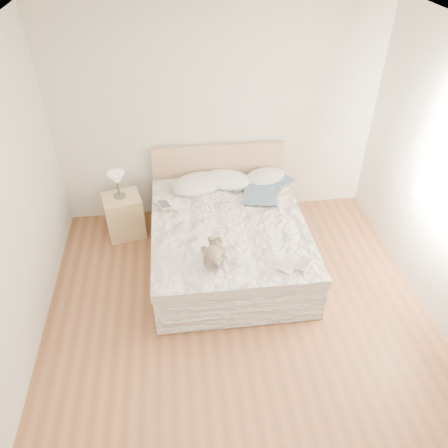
{
  "coord_description": "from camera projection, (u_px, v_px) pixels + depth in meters",
  "views": [
    {
      "loc": [
        -0.52,
        -2.75,
        3.55
      ],
      "look_at": [
        -0.06,
        1.05,
        0.62
      ],
      "focal_mm": 35.0,
      "sensor_mm": 36.0,
      "label": 1
    }
  ],
  "objects": [
    {
      "name": "floor",
      "position": [
        243.0,
        336.0,
        4.37
      ],
      "size": [
        4.0,
        4.5,
        0.0
      ],
      "primitive_type": "cube",
      "color": "brown",
      "rests_on": "ground"
    },
    {
      "name": "ceiling",
      "position": [
        254.0,
        61.0,
        2.73
      ],
      "size": [
        4.0,
        4.5,
        0.0
      ],
      "primitive_type": "cube",
      "color": "white",
      "rests_on": "ground"
    },
    {
      "name": "wall_back",
      "position": [
        217.0,
        117.0,
        5.32
      ],
      "size": [
        4.0,
        0.02,
        2.7
      ],
      "primitive_type": "cube",
      "color": "silver",
      "rests_on": "ground"
    },
    {
      "name": "bed",
      "position": [
        228.0,
        238.0,
        5.13
      ],
      "size": [
        1.72,
        2.14,
        1.0
      ],
      "color": "tan",
      "rests_on": "floor"
    },
    {
      "name": "nightstand",
      "position": [
        124.0,
        216.0,
        5.52
      ],
      "size": [
        0.53,
        0.49,
        0.56
      ],
      "primitive_type": "cube",
      "rotation": [
        0.0,
        0.0,
        0.24
      ],
      "color": "tan",
      "rests_on": "floor"
    },
    {
      "name": "table_lamp",
      "position": [
        117.0,
        180.0,
        5.22
      ],
      "size": [
        0.22,
        0.22,
        0.33
      ],
      "color": "#504C46",
      "rests_on": "nightstand"
    },
    {
      "name": "pillow_left",
      "position": [
        197.0,
        184.0,
        5.44
      ],
      "size": [
        0.81,
        0.7,
        0.2
      ],
      "primitive_type": "ellipsoid",
      "rotation": [
        0.0,
        0.0,
        0.41
      ],
      "color": "silver",
      "rests_on": "bed"
    },
    {
      "name": "pillow_middle",
      "position": [
        226.0,
        180.0,
        5.52
      ],
      "size": [
        0.73,
        0.64,
        0.18
      ],
      "primitive_type": "ellipsoid",
      "rotation": [
        0.0,
        0.0,
        -0.43
      ],
      "color": "white",
      "rests_on": "bed"
    },
    {
      "name": "pillow_right",
      "position": [
        265.0,
        176.0,
        5.58
      ],
      "size": [
        0.63,
        0.54,
        0.16
      ],
      "primitive_type": "ellipsoid",
      "rotation": [
        0.0,
        0.0,
        0.36
      ],
      "color": "silver",
      "rests_on": "bed"
    },
    {
      "name": "blouse",
      "position": [
        260.0,
        192.0,
        5.32
      ],
      "size": [
        0.75,
        0.78,
        0.03
      ],
      "primitive_type": null,
      "rotation": [
        0.0,
        0.0,
        -0.2
      ],
      "color": "#31495F",
      "rests_on": "bed"
    },
    {
      "name": "photo_book",
      "position": [
        171.0,
        205.0,
        5.1
      ],
      "size": [
        0.35,
        0.3,
        0.02
      ],
      "primitive_type": "cube",
      "rotation": [
        0.0,
        0.0,
        0.37
      ],
      "color": "white",
      "rests_on": "bed"
    },
    {
      "name": "childrens_book",
      "position": [
        296.0,
        264.0,
        4.29
      ],
      "size": [
        0.39,
        0.37,
        0.02
      ],
      "primitive_type": "cube",
      "rotation": [
        0.0,
        0.0,
        -0.69
      ],
      "color": "#FFF6CE",
      "rests_on": "bed"
    },
    {
      "name": "teddy_bear",
      "position": [
        213.0,
        259.0,
        4.31
      ],
      "size": [
        0.28,
        0.35,
        0.17
      ],
      "primitive_type": null,
      "rotation": [
        0.0,
        0.0,
        -0.18
      ],
      "color": "#675A4C",
      "rests_on": "bed"
    }
  ]
}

